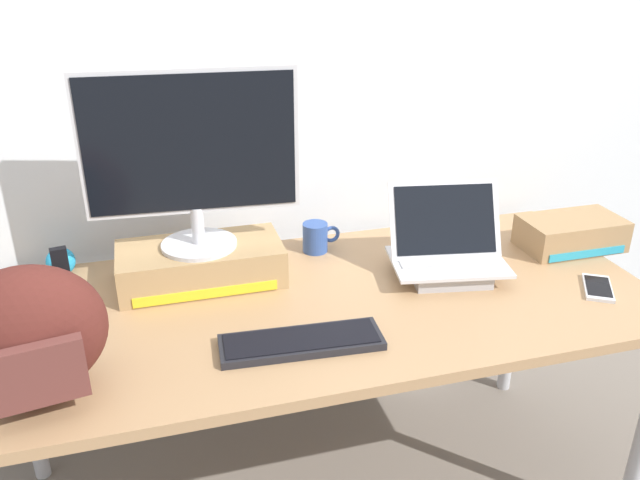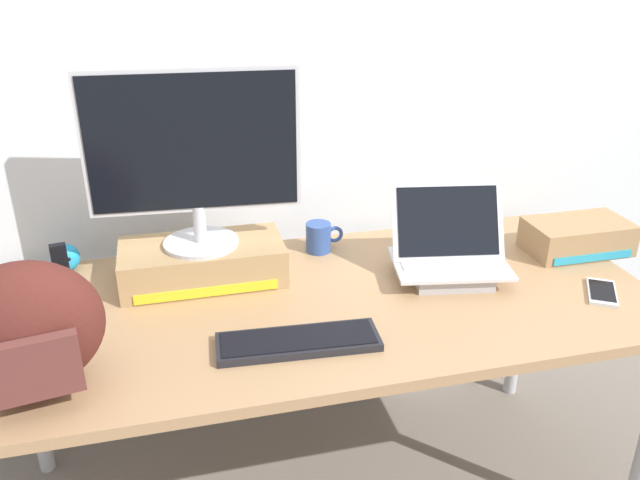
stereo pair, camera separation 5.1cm
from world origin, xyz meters
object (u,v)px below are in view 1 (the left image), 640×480
(toner_box_yellow, at_px, (201,264))
(desktop_monitor, at_px, (192,156))
(open_laptop, at_px, (447,258))
(plush_toy, at_px, (61,261))
(coffee_mug, at_px, (316,237))
(messenger_backpack, at_px, (28,334))
(toner_box_cyan, at_px, (571,233))
(cell_phone, at_px, (598,288))
(external_keyboard, at_px, (301,342))

(toner_box_yellow, bearing_deg, desktop_monitor, -95.67)
(open_laptop, height_order, plush_toy, open_laptop)
(coffee_mug, bearing_deg, messenger_backpack, -145.80)
(messenger_backpack, bearing_deg, toner_box_cyan, 2.10)
(open_laptop, bearing_deg, plush_toy, 174.34)
(open_laptop, relative_size, cell_phone, 2.17)
(toner_box_yellow, relative_size, desktop_monitor, 0.80)
(desktop_monitor, height_order, coffee_mug, desktop_monitor)
(messenger_backpack, height_order, plush_toy, messenger_backpack)
(open_laptop, distance_m, toner_box_cyan, 0.48)
(open_laptop, height_order, coffee_mug, open_laptop)
(desktop_monitor, distance_m, toner_box_cyan, 1.23)
(desktop_monitor, height_order, external_keyboard, desktop_monitor)
(toner_box_cyan, bearing_deg, messenger_backpack, -168.17)
(desktop_monitor, distance_m, cell_phone, 1.20)
(open_laptop, distance_m, cell_phone, 0.43)
(open_laptop, height_order, messenger_backpack, messenger_backpack)
(messenger_backpack, distance_m, coffee_mug, 0.95)
(desktop_monitor, relative_size, toner_box_cyan, 1.82)
(cell_phone, bearing_deg, external_keyboard, -145.60)
(open_laptop, relative_size, external_keyboard, 0.90)
(open_laptop, xyz_separation_m, messenger_backpack, (-1.11, -0.27, 0.10))
(toner_box_yellow, height_order, coffee_mug, toner_box_yellow)
(messenger_backpack, relative_size, cell_phone, 2.13)
(messenger_backpack, height_order, coffee_mug, messenger_backpack)
(external_keyboard, distance_m, coffee_mug, 0.55)
(coffee_mug, bearing_deg, desktop_monitor, -163.90)
(coffee_mug, bearing_deg, plush_toy, 176.25)
(toner_box_yellow, xyz_separation_m, open_laptop, (0.71, -0.15, -0.00))
(external_keyboard, bearing_deg, plush_toy, 140.23)
(toner_box_yellow, bearing_deg, plush_toy, 158.25)
(cell_phone, relative_size, plush_toy, 2.02)
(desktop_monitor, bearing_deg, messenger_backpack, -129.57)
(plush_toy, bearing_deg, toner_box_cyan, -9.01)
(toner_box_yellow, bearing_deg, open_laptop, -12.29)
(messenger_backpack, bearing_deg, toner_box_yellow, 36.61)
(plush_toy, bearing_deg, cell_phone, -19.36)
(coffee_mug, distance_m, plush_toy, 0.78)
(plush_toy, xyz_separation_m, toner_box_cyan, (1.57, -0.25, 0.01))
(messenger_backpack, distance_m, toner_box_cyan, 1.62)
(desktop_monitor, height_order, toner_box_cyan, desktop_monitor)
(coffee_mug, bearing_deg, toner_box_cyan, -13.96)
(messenger_backpack, height_order, cell_phone, messenger_backpack)
(toner_box_yellow, bearing_deg, coffee_mug, 15.94)
(toner_box_yellow, height_order, cell_phone, toner_box_yellow)
(desktop_monitor, bearing_deg, plush_toy, 162.25)
(toner_box_cyan, bearing_deg, toner_box_yellow, 175.57)
(coffee_mug, bearing_deg, external_keyboard, -109.40)
(cell_phone, height_order, toner_box_cyan, toner_box_cyan)
(toner_box_yellow, xyz_separation_m, desktop_monitor, (-0.00, -0.00, 0.32))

